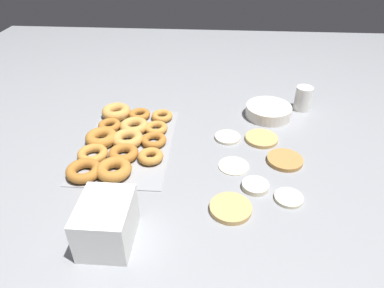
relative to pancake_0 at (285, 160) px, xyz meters
The scene contains 12 objects.
ground_plane 0.21m from the pancake_0, 84.63° to the right, with size 3.00×3.00×0.00m, color gray.
pancake_0 is the anchor object (origin of this frame).
pancake_1 0.18m from the pancake_0, ahead, with size 0.08×0.08×0.01m, color beige.
pancake_2 0.17m from the pancake_0, 38.25° to the right, with size 0.08×0.08×0.02m, color beige.
pancake_3 0.17m from the pancake_0, 77.58° to the right, with size 0.10×0.10×0.01m, color beige.
pancake_4 0.14m from the pancake_0, 152.66° to the right, with size 0.12×0.12×0.01m, color tan.
pancake_5 0.30m from the pancake_0, 38.07° to the right, with size 0.12×0.12×0.01m, color tan.
pancake_6 0.22m from the pancake_0, 124.08° to the right, with size 0.09×0.09×0.01m, color beige.
donut_tray 0.56m from the pancake_0, 96.64° to the right, with size 0.48×0.31×0.04m.
batter_bowl 0.30m from the pancake_0, behind, with size 0.18×0.18×0.05m.
container_stack 0.61m from the pancake_0, 53.96° to the right, with size 0.16×0.12×0.12m.
paper_cup 0.39m from the pancake_0, 161.63° to the left, with size 0.07×0.07×0.10m.
Camera 1 is at (0.90, -0.04, 0.69)m, focal length 32.00 mm.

